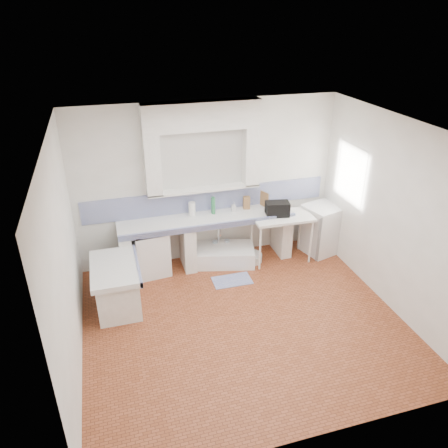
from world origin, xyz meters
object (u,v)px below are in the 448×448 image
object	(u,v)px
stove	(151,252)
sink	(222,255)
side_table	(281,238)
fridge	(321,229)

from	to	relation	value
stove	sink	xyz separation A→B (m)	(1.24, -0.03, -0.26)
sink	side_table	xyz separation A→B (m)	(1.04, -0.18, 0.30)
stove	side_table	world-z (taller)	stove
stove	sink	world-z (taller)	stove
side_table	fridge	distance (m)	0.83
fridge	sink	bearing A→B (deg)	161.06
side_table	fridge	world-z (taller)	fridge
fridge	side_table	bearing A→B (deg)	169.16
sink	fridge	xyz separation A→B (m)	(1.86, -0.12, 0.32)
side_table	fridge	size ratio (longest dim) A/B	1.15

